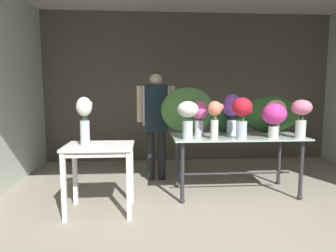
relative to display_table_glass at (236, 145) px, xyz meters
name	(u,v)px	position (x,y,z in m)	size (l,w,h in m)	color
ground_plane	(207,190)	(-0.35, 0.11, -0.66)	(8.38, 8.38, 0.00)	#9E9384
wall_back	(189,88)	(-0.35, 2.01, 0.77)	(5.72, 0.12, 2.87)	#5B564C
display_table_glass	(236,145)	(0.00, 0.00, 0.00)	(1.72, 0.82, 0.80)	silver
side_table_white	(99,154)	(-1.73, -0.49, 0.01)	(0.76, 0.57, 0.79)	white
florist	(156,115)	(-1.05, 0.68, 0.36)	(0.59, 0.24, 1.66)	#232328
foliage_backdrop	(230,113)	(-0.01, 0.29, 0.41)	(2.01, 0.30, 0.64)	#477F3D
vase_crimson_anemones	(242,114)	(-0.03, -0.31, 0.45)	(0.24, 0.24, 0.51)	silver
vase_violet_tulips	(232,110)	(-0.03, 0.09, 0.46)	(0.30, 0.25, 0.54)	silver
vase_magenta_stock	(274,116)	(0.40, -0.24, 0.41)	(0.31, 0.31, 0.43)	silver
vase_peach_freesia	(276,112)	(0.54, 0.02, 0.44)	(0.27, 0.27, 0.47)	silver
vase_fuchsia_lilies	(199,115)	(-0.51, -0.02, 0.41)	(0.22, 0.22, 0.46)	silver
vase_ivory_peonies	(188,115)	(-0.69, -0.27, 0.43)	(0.26, 0.26, 0.47)	silver
vase_coral_carnations	(215,116)	(-0.36, -0.27, 0.42)	(0.20, 0.17, 0.47)	silver
vase_rosy_ranunculus	(301,114)	(0.73, -0.29, 0.44)	(0.25, 0.25, 0.48)	silver
vase_white_roses_tall	(84,117)	(-1.89, -0.49, 0.43)	(0.18, 0.17, 0.54)	silver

